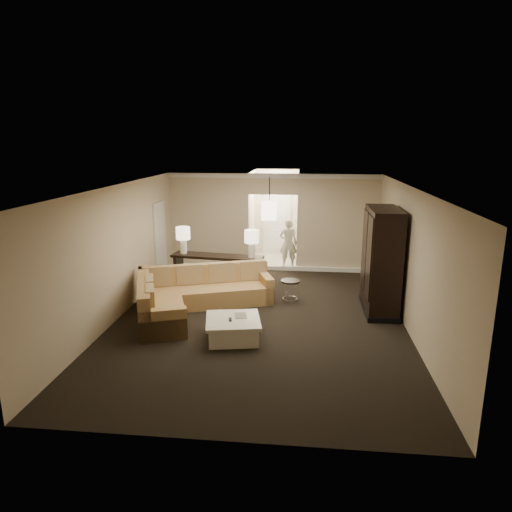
# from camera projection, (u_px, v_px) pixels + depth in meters

# --- Properties ---
(ground) EXTENTS (8.00, 8.00, 0.00)m
(ground) POSITION_uv_depth(u_px,v_px,m) (259.00, 321.00, 9.60)
(ground) COLOR black
(ground) RESTS_ON ground
(wall_back) EXTENTS (6.00, 0.04, 2.80)m
(wall_back) POSITION_uv_depth(u_px,v_px,m) (273.00, 223.00, 13.12)
(wall_back) COLOR beige
(wall_back) RESTS_ON ground
(wall_front) EXTENTS (6.00, 0.04, 2.80)m
(wall_front) POSITION_uv_depth(u_px,v_px,m) (226.00, 339.00, 5.40)
(wall_front) COLOR beige
(wall_front) RESTS_ON ground
(wall_left) EXTENTS (0.04, 8.00, 2.80)m
(wall_left) POSITION_uv_depth(u_px,v_px,m) (117.00, 253.00, 9.56)
(wall_left) COLOR beige
(wall_left) RESTS_ON ground
(wall_right) EXTENTS (0.04, 8.00, 2.80)m
(wall_right) POSITION_uv_depth(u_px,v_px,m) (411.00, 260.00, 8.95)
(wall_right) COLOR beige
(wall_right) RESTS_ON ground
(ceiling) EXTENTS (6.00, 8.00, 0.02)m
(ceiling) POSITION_uv_depth(u_px,v_px,m) (259.00, 187.00, 8.92)
(ceiling) COLOR silver
(ceiling) RESTS_ON wall_back
(crown_molding) EXTENTS (6.00, 0.10, 0.12)m
(crown_molding) POSITION_uv_depth(u_px,v_px,m) (273.00, 176.00, 12.74)
(crown_molding) COLOR white
(crown_molding) RESTS_ON wall_back
(baseboard) EXTENTS (6.00, 0.10, 0.12)m
(baseboard) POSITION_uv_depth(u_px,v_px,m) (272.00, 268.00, 13.40)
(baseboard) COLOR white
(baseboard) RESTS_ON ground
(side_door) EXTENTS (0.05, 0.90, 2.10)m
(side_door) POSITION_uv_depth(u_px,v_px,m) (160.00, 241.00, 12.35)
(side_door) COLOR white
(side_door) RESTS_ON ground
(foyer) EXTENTS (1.44, 2.02, 2.80)m
(foyer) POSITION_uv_depth(u_px,v_px,m) (276.00, 218.00, 14.43)
(foyer) COLOR beige
(foyer) RESTS_ON ground
(sectional_sofa) EXTENTS (3.17, 3.17, 0.90)m
(sectional_sofa) POSITION_uv_depth(u_px,v_px,m) (192.00, 295.00, 10.11)
(sectional_sofa) COLOR brown
(sectional_sofa) RESTS_ON ground
(coffee_table) EXTENTS (1.18, 1.18, 0.43)m
(coffee_table) POSITION_uv_depth(u_px,v_px,m) (233.00, 329.00, 8.68)
(coffee_table) COLOR white
(coffee_table) RESTS_ON ground
(console_table) EXTENTS (2.36, 0.81, 0.89)m
(console_table) POSITION_uv_depth(u_px,v_px,m) (217.00, 269.00, 11.53)
(console_table) COLOR black
(console_table) RESTS_ON ground
(armoire) EXTENTS (0.68, 1.59, 2.29)m
(armoire) POSITION_uv_depth(u_px,v_px,m) (381.00, 263.00, 9.95)
(armoire) COLOR black
(armoire) RESTS_ON ground
(drink_table) EXTENTS (0.43, 0.43, 0.54)m
(drink_table) POSITION_uv_depth(u_px,v_px,m) (290.00, 287.00, 10.60)
(drink_table) COLOR black
(drink_table) RESTS_ON ground
(table_lamp_left) EXTENTS (0.36, 0.36, 0.68)m
(table_lamp_left) POSITION_uv_depth(u_px,v_px,m) (183.00, 236.00, 11.53)
(table_lamp_left) COLOR white
(table_lamp_left) RESTS_ON console_table
(table_lamp_right) EXTENTS (0.36, 0.36, 0.68)m
(table_lamp_right) POSITION_uv_depth(u_px,v_px,m) (252.00, 239.00, 11.13)
(table_lamp_right) COLOR white
(table_lamp_right) RESTS_ON console_table
(pendant_light) EXTENTS (0.38, 0.38, 1.09)m
(pendant_light) POSITION_uv_depth(u_px,v_px,m) (269.00, 210.00, 11.73)
(pendant_light) COLOR black
(pendant_light) RESTS_ON ceiling
(person) EXTENTS (0.59, 0.40, 1.63)m
(person) POSITION_uv_depth(u_px,v_px,m) (288.00, 241.00, 13.50)
(person) COLOR beige
(person) RESTS_ON ground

